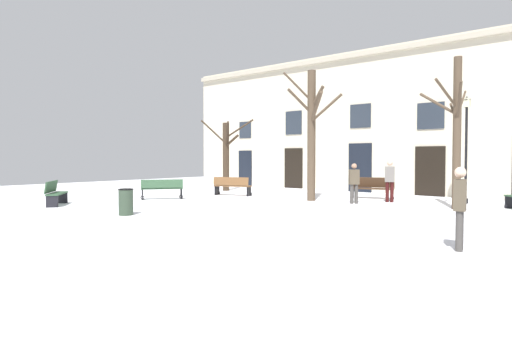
% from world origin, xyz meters
% --- Properties ---
extents(ground_plane, '(37.74, 37.74, 0.00)m').
position_xyz_m(ground_plane, '(0.00, 0.00, 0.00)').
color(ground_plane, white).
extents(building_facade, '(23.59, 0.60, 7.36)m').
position_xyz_m(building_facade, '(0.00, 10.12, 3.72)').
color(building_facade, beige).
rests_on(building_facade, ground).
extents(tree_foreground, '(2.44, 1.70, 3.85)m').
position_xyz_m(tree_foreground, '(-5.58, 5.94, 1.99)').
color(tree_foreground, '#382B1E').
rests_on(tree_foreground, ground).
extents(tree_right_of_center, '(2.11, 2.05, 5.43)m').
position_xyz_m(tree_right_of_center, '(0.95, 4.43, 2.94)').
color(tree_right_of_center, '#4C3D2D').
rests_on(tree_right_of_center, ground).
extents(tree_center, '(1.79, 2.51, 5.33)m').
position_xyz_m(tree_center, '(6.44, 5.28, 2.81)').
color(tree_center, '#4C3D2D').
rests_on(tree_center, ground).
extents(streetlamp, '(0.30, 0.30, 4.22)m').
position_xyz_m(streetlamp, '(6.11, 7.59, 2.56)').
color(streetlamp, black).
rests_on(streetlamp, ground).
extents(litter_bin, '(0.48, 0.48, 0.84)m').
position_xyz_m(litter_bin, '(-0.89, -3.25, 0.42)').
color(litter_bin, '#2D3D2D').
rests_on(litter_bin, ground).
extents(bench_by_litter_bin, '(1.38, 1.71, 0.87)m').
position_xyz_m(bench_by_litter_bin, '(-4.26, 0.69, 0.47)').
color(bench_by_litter_bin, '#2D4C33').
rests_on(bench_by_litter_bin, ground).
extents(bench_facing_shops, '(1.59, 1.40, 0.93)m').
position_xyz_m(bench_facing_shops, '(-5.41, -3.42, 0.47)').
color(bench_facing_shops, '#2D4C33').
rests_on(bench_facing_shops, ground).
extents(bench_far_corner, '(1.90, 1.04, 0.94)m').
position_xyz_m(bench_far_corner, '(2.42, 6.99, 0.48)').
color(bench_far_corner, '#3D2819').
rests_on(bench_far_corner, ground).
extents(bench_near_lamp, '(1.87, 1.03, 0.89)m').
position_xyz_m(bench_near_lamp, '(-3.26, 4.00, 0.46)').
color(bench_near_lamp, brown).
rests_on(bench_near_lamp, ground).
extents(person_by_shop_door, '(0.44, 0.37, 1.71)m').
position_xyz_m(person_by_shop_door, '(3.66, 6.02, 0.95)').
color(person_by_shop_door, '#350F0F').
rests_on(person_by_shop_door, ground).
extents(person_near_bench, '(0.30, 0.42, 1.66)m').
position_xyz_m(person_near_bench, '(8.75, -1.89, 0.92)').
color(person_near_bench, '#403D3A').
rests_on(person_near_bench, ground).
extents(person_crossing_plaza, '(0.43, 0.42, 1.58)m').
position_xyz_m(person_crossing_plaza, '(2.86, 4.57, 0.87)').
color(person_crossing_plaza, '#403D3A').
rests_on(person_crossing_plaza, ground).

